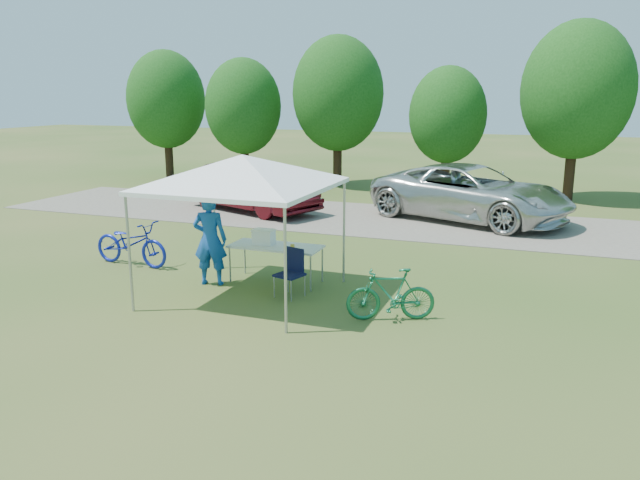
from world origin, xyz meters
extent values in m
plane|color=#2D5119|center=(0.00, 0.00, 0.00)|extent=(100.00, 100.00, 0.00)
cube|color=gray|center=(0.00, 8.00, 0.01)|extent=(24.00, 5.00, 0.02)
cylinder|color=#A5A5AA|center=(-1.50, -1.50, 1.05)|extent=(0.05, 0.05, 2.10)
cylinder|color=#A5A5AA|center=(1.50, -1.50, 1.05)|extent=(0.05, 0.05, 2.10)
cylinder|color=#A5A5AA|center=(-1.50, 1.50, 1.05)|extent=(0.05, 0.05, 2.10)
cylinder|color=#A5A5AA|center=(1.50, 1.50, 1.05)|extent=(0.05, 0.05, 2.10)
cube|color=white|center=(0.00, 0.00, 2.14)|extent=(3.15, 3.15, 0.08)
pyramid|color=white|center=(0.00, 0.00, 2.73)|extent=(4.53, 4.53, 0.55)
cylinder|color=#382314|center=(-11.00, 14.00, 0.94)|extent=(0.36, 0.36, 1.89)
ellipsoid|color=#144711|center=(-11.00, 14.00, 3.51)|extent=(3.46, 3.46, 4.32)
cylinder|color=#382314|center=(-7.00, 13.70, 0.88)|extent=(0.36, 0.36, 1.75)
ellipsoid|color=#144711|center=(-7.00, 13.70, 3.25)|extent=(3.20, 3.20, 4.00)
cylinder|color=#382314|center=(-3.00, 14.30, 1.01)|extent=(0.36, 0.36, 2.03)
ellipsoid|color=#144711|center=(-3.00, 14.30, 3.77)|extent=(3.71, 3.71, 4.64)
cylinder|color=#382314|center=(1.50, 14.10, 0.80)|extent=(0.36, 0.36, 1.61)
ellipsoid|color=#144711|center=(1.50, 14.10, 2.99)|extent=(2.94, 2.94, 3.68)
cylinder|color=#382314|center=(6.00, 13.80, 1.05)|extent=(0.36, 0.36, 2.10)
ellipsoid|color=#144711|center=(6.00, 13.80, 3.90)|extent=(3.84, 3.84, 4.80)
cube|color=white|center=(0.18, 1.03, 0.76)|extent=(1.90, 0.79, 0.04)
cylinder|color=#A5A5AA|center=(-0.71, 0.69, 0.37)|extent=(0.04, 0.04, 0.74)
cylinder|color=#A5A5AA|center=(1.08, 0.69, 0.37)|extent=(0.04, 0.04, 0.74)
cylinder|color=#A5A5AA|center=(-0.71, 1.37, 0.37)|extent=(0.04, 0.04, 0.74)
cylinder|color=#A5A5AA|center=(1.08, 1.37, 0.37)|extent=(0.04, 0.04, 0.74)
cube|color=black|center=(0.83, 0.22, 0.44)|extent=(0.58, 0.58, 0.04)
cube|color=black|center=(0.83, 0.45, 0.69)|extent=(0.46, 0.17, 0.47)
cylinder|color=#A5A5AA|center=(0.62, 0.01, 0.21)|extent=(0.02, 0.02, 0.42)
cylinder|color=#A5A5AA|center=(1.04, 0.01, 0.21)|extent=(0.02, 0.02, 0.42)
cylinder|color=#A5A5AA|center=(0.62, 0.43, 0.21)|extent=(0.02, 0.02, 0.42)
cylinder|color=#A5A5AA|center=(1.04, 0.43, 0.21)|extent=(0.02, 0.02, 0.42)
cube|color=white|center=(-0.09, 1.03, 0.92)|extent=(0.42, 0.28, 0.28)
cube|color=white|center=(-0.09, 1.03, 1.08)|extent=(0.44, 0.30, 0.04)
cylinder|color=gold|center=(0.57, 0.98, 0.81)|extent=(0.09, 0.09, 0.07)
imported|color=#154CAB|center=(-1.00, 0.42, 0.94)|extent=(0.78, 0.61, 1.89)
imported|color=#111E9B|center=(-3.42, 1.05, 0.52)|extent=(2.01, 0.84, 1.03)
imported|color=#16653E|center=(2.95, -0.31, 0.46)|extent=(1.58, 0.99, 0.92)
imported|color=silver|center=(3.14, 8.85, 0.86)|extent=(6.66, 4.80, 1.68)
imported|color=#420B10|center=(-3.78, 7.92, 0.82)|extent=(5.14, 3.34, 1.60)
camera|label=1|loc=(5.36, -10.30, 3.86)|focal=35.00mm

